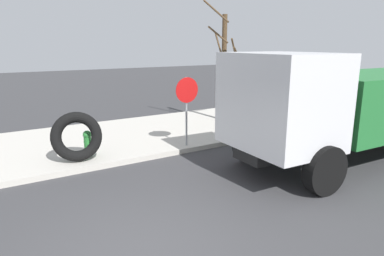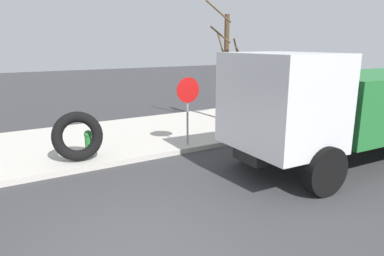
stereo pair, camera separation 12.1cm
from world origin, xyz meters
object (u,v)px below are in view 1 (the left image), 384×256
fire_hydrant (88,143)px  stop_sign (187,99)px  bare_tree (224,64)px  loose_tire (77,137)px  dump_truck_green (344,105)px

fire_hydrant → stop_sign: 3.11m
stop_sign → bare_tree: 4.00m
bare_tree → loose_tire: bearing=-162.1°
fire_hydrant → loose_tire: (-0.34, -0.25, 0.28)m
stop_sign → bare_tree: size_ratio=0.45×
loose_tire → fire_hydrant: bearing=36.0°
fire_hydrant → bare_tree: size_ratio=0.16×
fire_hydrant → dump_truck_green: bearing=-32.5°
loose_tire → bare_tree: size_ratio=0.28×
loose_tire → stop_sign: (3.22, -0.28, 0.78)m
fire_hydrant → stop_sign: size_ratio=0.35×
dump_truck_green → loose_tire: bearing=150.7°
fire_hydrant → stop_sign: stop_sign is taller
loose_tire → stop_sign: bearing=-5.0°
fire_hydrant → bare_tree: bearing=16.7°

